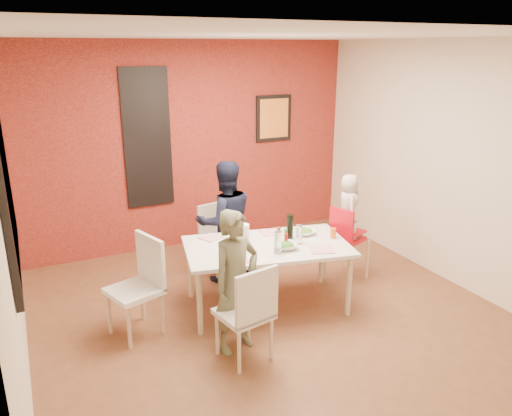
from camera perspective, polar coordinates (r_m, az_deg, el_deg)
name	(u,v)px	position (r m, az deg, el deg)	size (l,w,h in m)	color
ground	(269,313)	(5.22, 1.47, -11.96)	(4.50, 4.50, 0.00)	brown
ceiling	(271,35)	(4.53, 1.75, 19.17)	(4.50, 4.50, 0.02)	white
wall_back	(192,146)	(6.72, -7.32, 7.05)	(4.50, 0.02, 2.70)	beige
wall_front	(456,284)	(3.01, 21.91, -8.03)	(4.50, 0.02, 2.70)	beige
wall_left	(5,221)	(4.21, -26.75, -1.35)	(0.02, 4.50, 2.70)	beige
wall_right	(447,163)	(6.04, 20.97, 4.79)	(0.02, 4.50, 2.70)	beige
brick_accent_wall	(193,146)	(6.70, -7.27, 7.02)	(4.50, 0.02, 2.70)	maroon
picture_window_frame	(5,189)	(4.35, -26.73, 1.98)	(0.05, 1.70, 1.30)	black
picture_window_pane	(7,188)	(4.35, -26.54, 2.01)	(0.02, 1.55, 1.15)	black
glassblock_strip	(147,139)	(6.50, -12.33, 7.76)	(0.55, 0.03, 1.70)	silver
glassblock_surround	(147,139)	(6.50, -12.32, 7.75)	(0.60, 0.03, 1.76)	black
art_print_frame	(274,118)	(7.11, 2.02, 10.22)	(0.54, 0.03, 0.64)	black
art_print_canvas	(274,118)	(7.09, 2.08, 10.20)	(0.44, 0.01, 0.54)	orange
dining_table	(267,250)	(5.10, 1.27, -4.86)	(1.80, 1.24, 0.69)	white
chair_near	(249,309)	(4.28, -0.78, -11.52)	(0.48, 0.48, 0.89)	beige
chair_far	(217,235)	(5.96, -4.46, -3.10)	(0.46, 0.46, 0.84)	white
chair_left	(141,280)	(4.82, -12.98, -8.05)	(0.55, 0.55, 0.94)	white
high_chair	(346,237)	(5.79, 10.23, -3.25)	(0.48, 0.48, 0.90)	red
child_near	(236,282)	(4.39, -2.30, -8.43)	(0.48, 0.31, 1.31)	#5E5E43
child_far	(225,222)	(5.68, -3.51, -1.59)	(0.69, 0.54, 1.42)	black
toddler	(348,206)	(5.69, 10.50, 0.20)	(0.36, 0.23, 0.74)	beige
plate_near_left	(236,261)	(4.70, -2.30, -6.05)	(0.21, 0.21, 0.01)	white
plate_far_mid	(270,232)	(5.40, 1.65, -2.79)	(0.20, 0.20, 0.01)	white
plate_near_right	(322,249)	(5.00, 7.53, -4.70)	(0.22, 0.22, 0.01)	white
plate_far_left	(211,238)	(5.27, -5.17, -3.39)	(0.19, 0.19, 0.01)	white
salad_bowl_a	(286,246)	(4.98, 3.47, -4.37)	(0.23, 0.23, 0.06)	silver
salad_bowl_b	(306,232)	(5.37, 5.70, -2.75)	(0.21, 0.21, 0.05)	white
wine_bottle	(290,227)	(5.20, 3.89, -2.17)	(0.07, 0.07, 0.27)	black
wine_glass_a	(278,243)	(4.84, 2.53, -3.96)	(0.08, 0.08, 0.22)	white
wine_glass_b	(299,234)	(5.09, 4.92, -3.02)	(0.07, 0.07, 0.20)	white
paper_towel_roll	(244,237)	(4.94, -1.42, -3.30)	(0.11, 0.11, 0.26)	white
condiment_red	(286,239)	(5.05, 3.48, -3.61)	(0.03, 0.03, 0.13)	red
condiment_green	(286,235)	(5.15, 3.41, -3.15)	(0.03, 0.03, 0.13)	#3B7226
condiment_brown	(279,234)	(5.15, 2.60, -3.01)	(0.04, 0.04, 0.15)	brown
sippy_cup	(333,233)	(5.30, 8.80, -2.86)	(0.06, 0.06, 0.11)	#CF5F17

